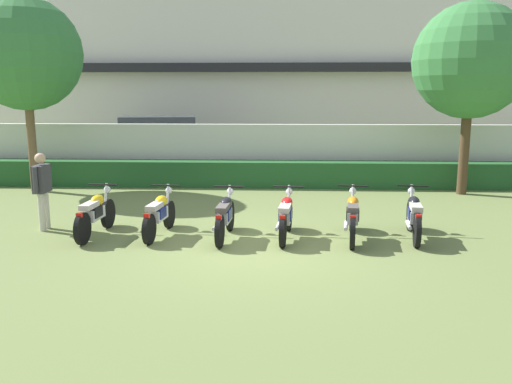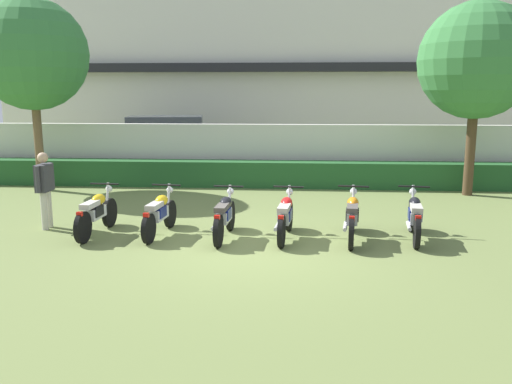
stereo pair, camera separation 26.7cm
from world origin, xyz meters
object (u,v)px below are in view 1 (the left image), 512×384
Objects in this scene: parked_car at (163,142)px; tree_near_inspector at (25,54)px; motorcycle_in_row_3 at (286,216)px; motorcycle_in_row_4 at (352,216)px; motorcycle_in_row_5 at (414,215)px; motorcycle_in_row_1 at (159,214)px; inspector_person at (42,185)px; tree_far_side at (471,61)px; motorcycle_in_row_0 at (95,213)px; motorcycle_in_row_2 at (225,216)px.

tree_near_inspector reaches higher than parked_car.
motorcycle_in_row_4 is (1.27, -0.01, 0.01)m from motorcycle_in_row_3.
tree_near_inspector is 11.10m from motorcycle_in_row_5.
motorcycle_in_row_1 is 1.14× the size of inspector_person.
tree_far_side reaches higher than motorcycle_in_row_4.
motorcycle_in_row_0 is at bearing -54.17° from tree_near_inspector.
motorcycle_in_row_4 is (5.00, -0.03, 0.01)m from motorcycle_in_row_0.
parked_car is 2.62× the size of motorcycle_in_row_1.
motorcycle_in_row_3 is (1.17, 0.06, -0.00)m from motorcycle_in_row_2.
tree_far_side is 6.09m from motorcycle_in_row_5.
motorcycle_in_row_0 is (-8.64, -4.71, -3.13)m from tree_far_side.
motorcycle_in_row_5 is at bearing -81.22° from motorcycle_in_row_3.
motorcycle_in_row_4 is (8.36, -4.69, -3.33)m from tree_near_inspector.
motorcycle_in_row_3 is (3.73, -0.03, -0.00)m from motorcycle_in_row_0.
motorcycle_in_row_1 is at bearing -83.55° from motorcycle_in_row_0.
tree_far_side is 6.74m from motorcycle_in_row_4.
motorcycle_in_row_3 is at bearing -33.42° from tree_near_inspector.
motorcycle_in_row_3 is at bearing -5.07° from inspector_person.
motorcycle_in_row_2 is (-6.08, -4.79, -3.13)m from tree_far_side.
motorcycle_in_row_0 reaches higher than motorcycle_in_row_1.
motorcycle_in_row_5 is (6.19, 0.09, 0.00)m from motorcycle_in_row_0.
motorcycle_in_row_0 is 1.18× the size of inspector_person.
motorcycle_in_row_4 reaches higher than motorcycle_in_row_0.
tree_far_side is at bearing -39.94° from motorcycle_in_row_3.
tree_near_inspector is 2.91× the size of motorcycle_in_row_2.
parked_car is 11.17m from motorcycle_in_row_4.
motorcycle_in_row_5 reaches higher than motorcycle_in_row_1.
motorcycle_in_row_5 is at bearing -2.50° from inspector_person.
motorcycle_in_row_5 is (3.63, 0.17, 0.01)m from motorcycle_in_row_2.
motorcycle_in_row_2 is 3.64m from motorcycle_in_row_5.
motorcycle_in_row_4 reaches higher than motorcycle_in_row_5.
motorcycle_in_row_3 is 1.15× the size of inspector_person.
motorcycle_in_row_5 is (-2.45, -4.62, -3.12)m from tree_far_side.
parked_car is at bearing 37.88° from motorcycle_in_row_4.
motorcycle_in_row_1 is 4.94m from motorcycle_in_row_5.
inspector_person is at bearing 91.03° from motorcycle_in_row_3.
motorcycle_in_row_0 is 1.01× the size of motorcycle_in_row_2.
motorcycle_in_row_0 is 1.03× the size of motorcycle_in_row_1.
tree_near_inspector is 12.00m from tree_far_side.
tree_far_side is 2.79× the size of motorcycle_in_row_2.
parked_car reaches higher than motorcycle_in_row_3.
tree_far_side is at bearing -20.20° from motorcycle_in_row_5.
tree_near_inspector is 6.64m from motorcycle_in_row_0.
inspector_person is at bearing 95.24° from motorcycle_in_row_5.
motorcycle_in_row_5 is (4.94, 0.03, 0.01)m from motorcycle_in_row_1.
tree_far_side reaches higher than motorcycle_in_row_5.
motorcycle_in_row_5 is at bearing -85.56° from motorcycle_in_row_0.
motorcycle_in_row_1 is at bearing 94.07° from motorcycle_in_row_3.
inspector_person is (-7.40, 0.32, 0.47)m from motorcycle_in_row_5.
motorcycle_in_row_3 is (-4.91, -4.73, -3.13)m from tree_far_side.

